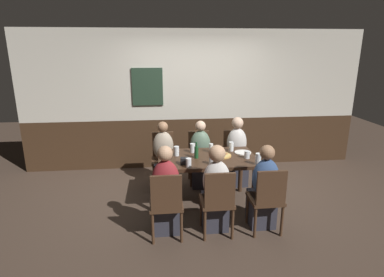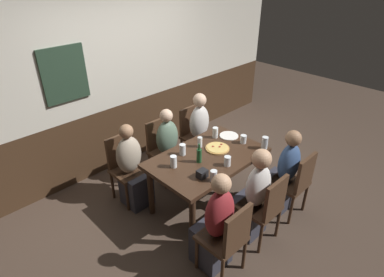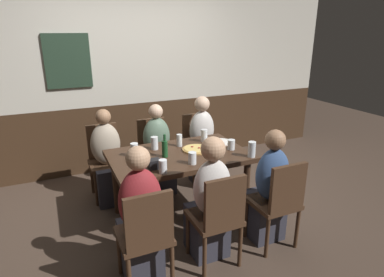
% 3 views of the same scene
% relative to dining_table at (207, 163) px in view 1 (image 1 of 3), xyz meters
% --- Properties ---
extents(ground_plane, '(12.00, 12.00, 0.00)m').
position_rel_dining_table_xyz_m(ground_plane, '(0.00, 0.00, -0.65)').
color(ground_plane, '#423328').
extents(wall_back, '(6.40, 0.13, 2.60)m').
position_rel_dining_table_xyz_m(wall_back, '(-0.01, 1.65, 0.65)').
color(wall_back, '#3D2819').
rests_on(wall_back, ground_plane).
extents(dining_table, '(1.41, 0.88, 0.74)m').
position_rel_dining_table_xyz_m(dining_table, '(0.00, 0.00, 0.00)').
color(dining_table, '#382316').
rests_on(dining_table, ground_plane).
extents(chair_mid_far, '(0.40, 0.40, 0.88)m').
position_rel_dining_table_xyz_m(chair_mid_far, '(0.00, 0.86, -0.15)').
color(chair_mid_far, '#422B1C').
rests_on(chair_mid_far, ground_plane).
extents(chair_mid_near, '(0.40, 0.40, 0.88)m').
position_rel_dining_table_xyz_m(chair_mid_near, '(0.00, -0.86, -0.15)').
color(chair_mid_near, '#422B1C').
rests_on(chair_mid_near, ground_plane).
extents(chair_right_near, '(0.40, 0.40, 0.88)m').
position_rel_dining_table_xyz_m(chair_right_near, '(0.62, -0.86, -0.15)').
color(chair_right_near, '#422B1C').
rests_on(chair_right_near, ground_plane).
extents(chair_right_far, '(0.40, 0.40, 0.88)m').
position_rel_dining_table_xyz_m(chair_right_far, '(0.62, 0.86, -0.15)').
color(chair_right_far, '#422B1C').
rests_on(chair_right_far, ground_plane).
extents(chair_left_near, '(0.40, 0.40, 0.88)m').
position_rel_dining_table_xyz_m(chair_left_near, '(-0.62, -0.86, -0.15)').
color(chair_left_near, '#422B1C').
rests_on(chair_left_near, ground_plane).
extents(chair_left_far, '(0.40, 0.40, 0.88)m').
position_rel_dining_table_xyz_m(chair_left_far, '(-0.62, 0.86, -0.15)').
color(chair_left_far, '#422B1C').
rests_on(chair_left_far, ground_plane).
extents(person_mid_far, '(0.34, 0.37, 1.11)m').
position_rel_dining_table_xyz_m(person_mid_far, '(-0.00, 0.69, -0.19)').
color(person_mid_far, '#2D2D38').
rests_on(person_mid_far, ground_plane).
extents(person_mid_near, '(0.34, 0.37, 1.15)m').
position_rel_dining_table_xyz_m(person_mid_near, '(0.00, -0.69, -0.16)').
color(person_mid_near, '#2D2D38').
rests_on(person_mid_near, ground_plane).
extents(person_right_near, '(0.34, 0.37, 1.13)m').
position_rel_dining_table_xyz_m(person_right_near, '(0.62, -0.69, -0.18)').
color(person_right_near, '#2D2D38').
rests_on(person_right_near, ground_plane).
extents(person_right_far, '(0.34, 0.37, 1.16)m').
position_rel_dining_table_xyz_m(person_right_far, '(0.62, 0.69, -0.16)').
color(person_right_far, '#2D2D38').
rests_on(person_right_far, ground_plane).
extents(person_left_near, '(0.34, 0.37, 1.16)m').
position_rel_dining_table_xyz_m(person_left_near, '(-0.62, -0.69, -0.16)').
color(person_left_near, '#2D2D38').
rests_on(person_left_near, ground_plane).
extents(person_left_far, '(0.34, 0.37, 1.11)m').
position_rel_dining_table_xyz_m(person_left_far, '(-0.62, 0.69, -0.19)').
color(person_left_far, '#2D2D38').
rests_on(person_left_far, ground_plane).
extents(pizza, '(0.30, 0.30, 0.03)m').
position_rel_dining_table_xyz_m(pizza, '(0.21, 0.02, 0.10)').
color(pizza, tan).
rests_on(pizza, dining_table).
extents(tumbler_water, '(0.08, 0.08, 0.12)m').
position_rel_dining_table_xyz_m(tumbler_water, '(0.02, -0.29, 0.14)').
color(tumbler_water, silver).
rests_on(tumbler_water, dining_table).
extents(beer_glass_tall, '(0.07, 0.07, 0.13)m').
position_rel_dining_table_xyz_m(beer_glass_tall, '(-0.31, -0.38, 0.15)').
color(beer_glass_tall, silver).
rests_on(beer_glass_tall, dining_table).
extents(pint_glass_amber, '(0.06, 0.06, 0.13)m').
position_rel_dining_table_xyz_m(pint_glass_amber, '(0.09, 0.22, 0.15)').
color(pint_glass_amber, silver).
rests_on(pint_glass_amber, dining_table).
extents(tumbler_short, '(0.08, 0.08, 0.11)m').
position_rel_dining_table_xyz_m(tumbler_short, '(0.56, -0.11, 0.14)').
color(tumbler_short, silver).
rests_on(tumbler_short, dining_table).
extents(highball_clear, '(0.08, 0.08, 0.16)m').
position_rel_dining_table_xyz_m(highball_clear, '(0.64, -0.38, 0.16)').
color(highball_clear, silver).
rests_on(highball_clear, dining_table).
extents(beer_glass_half, '(0.08, 0.08, 0.14)m').
position_rel_dining_table_xyz_m(beer_glass_half, '(-0.19, 0.23, 0.16)').
color(beer_glass_half, silver).
rests_on(beer_glass_half, dining_table).
extents(pint_glass_stout, '(0.07, 0.07, 0.14)m').
position_rel_dining_table_xyz_m(pint_glass_stout, '(0.41, 0.24, 0.15)').
color(pint_glass_stout, silver).
rests_on(pint_glass_stout, dining_table).
extents(pint_glass_pale, '(0.08, 0.08, 0.14)m').
position_rel_dining_table_xyz_m(pint_glass_pale, '(-0.44, 0.11, 0.16)').
color(pint_glass_pale, silver).
rests_on(pint_glass_pale, dining_table).
extents(beer_bottle_green, '(0.06, 0.06, 0.24)m').
position_rel_dining_table_xyz_m(beer_bottle_green, '(-0.16, -0.02, 0.18)').
color(beer_bottle_green, '#194723').
rests_on(beer_bottle_green, dining_table).
extents(plate_white_large, '(0.25, 0.25, 0.01)m').
position_rel_dining_table_xyz_m(plate_white_large, '(0.56, 0.13, 0.10)').
color(plate_white_large, white).
rests_on(plate_white_large, dining_table).
extents(condiment_caddy, '(0.11, 0.09, 0.09)m').
position_rel_dining_table_xyz_m(condiment_caddy, '(-0.35, -0.25, 0.14)').
color(condiment_caddy, black).
rests_on(condiment_caddy, dining_table).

